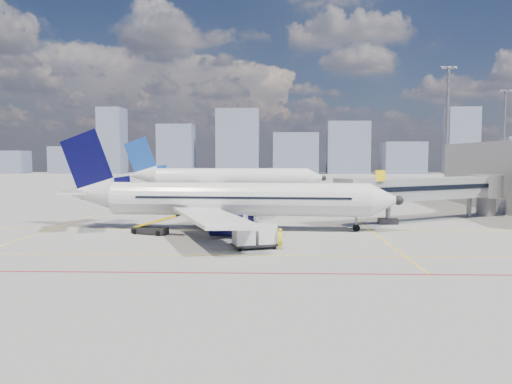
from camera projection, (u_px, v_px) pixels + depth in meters
ground at (232, 242)px, 45.25m from camera, size 420.00×420.00×0.00m
apron_markings at (221, 250)px, 41.37m from camera, size 90.00×35.12×0.01m
jet_bridge at (434, 190)px, 61.08m from camera, size 23.55×15.78×6.30m
floodlight_mast_ne at (447, 127)px, 97.89m from camera, size 3.20×0.61×25.45m
floodlight_mast_far at (504, 135)px, 131.90m from camera, size 3.20×0.61×25.45m
distant_skyline at (265, 149)px, 233.88m from camera, size 260.60×14.66×30.89m
main_aircraft at (224, 200)px, 52.94m from camera, size 36.65×31.91×10.81m
second_aircraft at (223, 178)px, 106.34m from camera, size 43.19×37.64×12.58m
baggage_tug at (254, 234)px, 44.79m from camera, size 2.49×1.58×1.68m
cargo_dolly at (255, 236)px, 41.94m from camera, size 4.14×2.85×2.08m
belt_loader at (151, 229)px, 49.92m from camera, size 5.34×3.06×2.18m
ramp_worker at (281, 239)px, 41.57m from camera, size 0.77×0.78×1.81m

